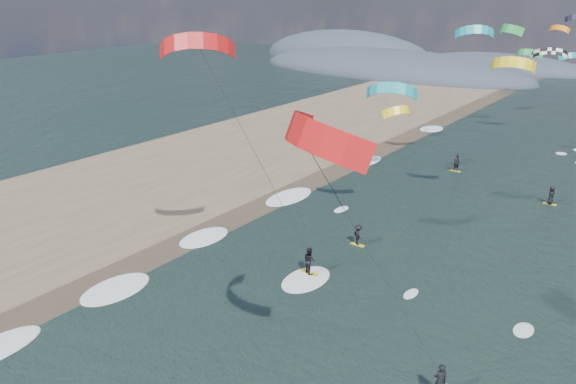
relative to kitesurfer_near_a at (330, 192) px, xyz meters
The scene contains 8 objects.
sand_strip 33.56m from the kitesurfer_near_a, 168.90° to the left, with size 26.00×240.00×0.00m, color brown.
wet_sand_strip 22.92m from the kitesurfer_near_a, 162.26° to the left, with size 3.00×240.00×0.00m, color #382D23.
coastal_hills 116.72m from the kitesurfer_near_a, 116.52° to the left, with size 80.00×41.00×15.00m.
kitesurfer_near_a is the anchor object (origin of this frame).
kitesurfer_near_b 13.07m from the kitesurfer_near_a, 147.83° to the left, with size 7.21×9.35×16.46m.
far_kitesurfers 30.15m from the kitesurfer_near_a, 101.09° to the left, with size 11.33×22.34×1.84m.
bg_kite_field 51.31m from the kitesurfer_near_a, 98.47° to the left, with size 14.00×66.40×8.79m.
shoreline_surf 23.70m from the kitesurfer_near_a, 148.71° to the left, with size 2.40×79.40×0.11m.
Camera 1 is at (17.51, -12.58, 18.52)m, focal length 35.00 mm.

